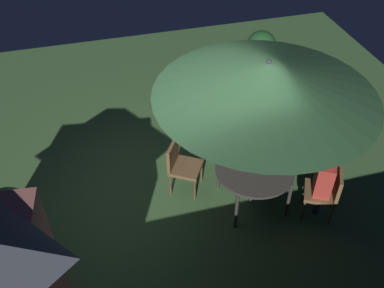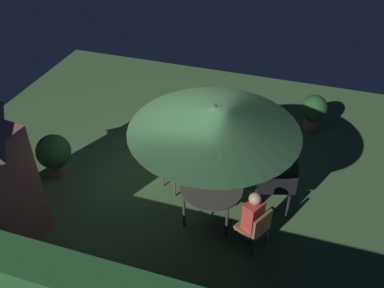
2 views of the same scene
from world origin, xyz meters
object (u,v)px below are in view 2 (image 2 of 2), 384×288
at_px(chair_near_shed, 256,227).
at_px(chair_far_side, 173,166).
at_px(potted_plant_by_grill, 54,154).
at_px(patio_table, 212,190).
at_px(potted_plant_by_shed, 314,110).
at_px(patio_umbrella, 214,119).
at_px(bbq_grill, 277,174).
at_px(person_in_red, 253,214).

distance_m(chair_near_shed, chair_far_side, 2.23).
bearing_deg(potted_plant_by_grill, patio_table, 177.49).
relative_size(chair_near_shed, potted_plant_by_grill, 0.91).
bearing_deg(patio_table, potted_plant_by_grill, -2.51).
xyz_separation_m(patio_table, chair_far_side, (0.98, -0.60, -0.15)).
xyz_separation_m(potted_plant_by_shed, potted_plant_by_grill, (5.12, 3.48, 0.03)).
xyz_separation_m(patio_umbrella, potted_plant_by_grill, (3.52, -0.15, -1.70)).
bearing_deg(patio_umbrella, bbq_grill, -151.00).
relative_size(bbq_grill, potted_plant_by_grill, 1.21).
height_order(patio_umbrella, chair_near_shed, patio_umbrella).
height_order(chair_near_shed, chair_far_side, same).
bearing_deg(potted_plant_by_shed, bbq_grill, 80.78).
bearing_deg(chair_far_side, chair_near_shed, 149.99).
height_order(chair_far_side, potted_plant_by_grill, potted_plant_by_grill).
relative_size(patio_table, chair_near_shed, 1.31).
xyz_separation_m(chair_near_shed, chair_far_side, (1.93, -1.12, 0.00)).
bearing_deg(person_in_red, bbq_grill, -102.02).
height_order(patio_table, bbq_grill, bbq_grill).
height_order(bbq_grill, chair_near_shed, bbq_grill).
distance_m(chair_far_side, potted_plant_by_grill, 2.58).
xyz_separation_m(potted_plant_by_shed, person_in_red, (0.72, 4.11, 0.25)).
xyz_separation_m(chair_near_shed, person_in_red, (0.08, -0.04, 0.26)).
height_order(patio_table, potted_plant_by_grill, potted_plant_by_grill).
relative_size(bbq_grill, chair_near_shed, 1.33).
distance_m(chair_near_shed, person_in_red, 0.28).
xyz_separation_m(patio_table, potted_plant_by_grill, (3.52, -0.15, -0.10)).
distance_m(chair_near_shed, potted_plant_by_shed, 4.21).
bearing_deg(potted_plant_by_shed, chair_near_shed, 81.15).
bearing_deg(bbq_grill, patio_umbrella, 29.00).
bearing_deg(patio_umbrella, patio_table, -153.43).
bearing_deg(bbq_grill, potted_plant_by_shed, -99.22).
height_order(chair_near_shed, potted_plant_by_grill, potted_plant_by_grill).
bearing_deg(chair_near_shed, patio_umbrella, -28.52).
height_order(bbq_grill, chair_far_side, bbq_grill).
relative_size(patio_umbrella, chair_far_side, 3.24).
xyz_separation_m(bbq_grill, potted_plant_by_shed, (-0.49, -3.03, -0.31)).
relative_size(patio_table, patio_umbrella, 0.40).
height_order(patio_umbrella, potted_plant_by_grill, patio_umbrella).
relative_size(patio_umbrella, person_in_red, 2.32).
bearing_deg(chair_far_side, person_in_red, 149.94).
bearing_deg(patio_table, chair_far_side, -31.40).
relative_size(patio_table, potted_plant_by_shed, 1.26).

